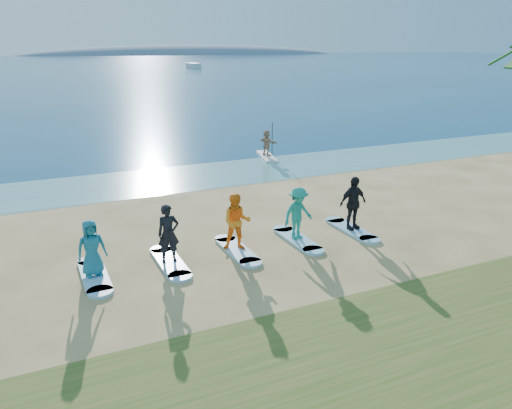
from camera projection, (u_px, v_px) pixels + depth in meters
name	position (u px, v px, depth m)	size (l,w,h in m)	color
ground	(247.00, 263.00, 15.08)	(600.00, 600.00, 0.00)	tan
shallow_water	(159.00, 180.00, 24.13)	(600.00, 600.00, 0.00)	teal
ocean	(36.00, 65.00, 153.15)	(600.00, 600.00, 0.00)	navy
island_ridge	(191.00, 54.00, 312.07)	(220.00, 56.00, 18.00)	slate
paddleboard	(267.00, 156.00, 29.06)	(0.70, 3.00, 0.12)	silver
paddleboarder	(267.00, 143.00, 28.82)	(1.36, 0.43, 1.47)	tan
boat_offshore_b	(194.00, 69.00, 132.95)	(2.06, 5.41, 1.44)	silver
surfboard_0	(95.00, 276.00, 14.11)	(0.70, 2.20, 0.09)	#90C2E0
student_0	(91.00, 248.00, 13.84)	(0.80, 0.52, 1.63)	#1B6882
surfboard_1	(170.00, 262.00, 14.99)	(0.70, 2.20, 0.09)	#90C2E0
student_1	(168.00, 234.00, 14.70)	(0.65, 0.42, 1.77)	black
surfboard_2	(237.00, 250.00, 15.87)	(0.70, 2.20, 0.09)	#90C2E0
student_2	(237.00, 222.00, 15.57)	(0.89, 0.69, 1.83)	orange
surfboard_3	(297.00, 239.00, 16.74)	(0.70, 2.20, 0.09)	#90C2E0
student_3	(298.00, 213.00, 16.46)	(1.14, 0.66, 1.77)	teal
surfboard_4	(351.00, 230.00, 17.62)	(0.70, 2.20, 0.09)	#90C2E0
student_4	(353.00, 203.00, 17.32)	(1.11, 0.46, 1.89)	black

